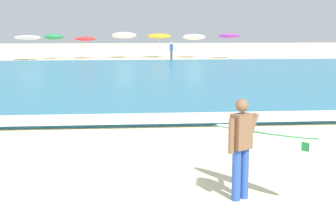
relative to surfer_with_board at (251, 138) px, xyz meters
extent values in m
plane|color=beige|center=(-3.61, -0.05, -1.03)|extent=(160.00, 160.00, 0.00)
cube|color=teal|center=(-3.61, 20.30, -0.96)|extent=(120.00, 28.00, 0.14)
cube|color=white|center=(-3.61, 6.90, -0.88)|extent=(120.00, 1.78, 0.01)
cylinder|color=#284CA3|center=(-0.28, -0.18, -0.59)|extent=(0.15, 0.15, 0.88)
cylinder|color=#284CA3|center=(-0.12, -0.07, -0.59)|extent=(0.15, 0.15, 0.88)
cube|color=brown|center=(-0.20, -0.12, 0.15)|extent=(0.40, 0.37, 0.60)
sphere|color=brown|center=(-0.20, -0.12, 0.59)|extent=(0.22, 0.22, 0.22)
cylinder|color=brown|center=(-0.39, -0.25, 0.10)|extent=(0.10, 0.10, 0.58)
cylinder|color=brown|center=(0.02, 0.04, 0.17)|extent=(0.32, 0.25, 0.51)
ellipsoid|color=white|center=(0.23, 0.15, 0.10)|extent=(1.47, 2.08, 0.23)
ellipsoid|color=green|center=(0.23, 0.15, 0.08)|extent=(1.54, 2.17, 0.19)
cube|color=green|center=(0.72, -0.62, -0.01)|extent=(0.09, 0.13, 0.14)
cylinder|color=beige|center=(-10.13, 36.27, -0.08)|extent=(0.05, 0.05, 1.89)
ellipsoid|color=white|center=(-10.13, 36.27, 0.92)|extent=(2.24, 2.26, 0.50)
cylinder|color=beige|center=(-8.12, 37.94, -0.08)|extent=(0.05, 0.05, 1.90)
ellipsoid|color=#23844C|center=(-8.12, 37.94, 0.96)|extent=(1.73, 1.74, 0.56)
cylinder|color=beige|center=(-5.35, 38.15, -0.16)|extent=(0.05, 0.05, 1.73)
ellipsoid|color=red|center=(-5.35, 38.15, 0.76)|extent=(1.87, 1.88, 0.39)
cylinder|color=beige|center=(-1.91, 38.89, -0.03)|extent=(0.05, 0.05, 2.00)
ellipsoid|color=white|center=(-1.91, 38.89, 1.05)|extent=(2.28, 2.31, 0.71)
cylinder|color=beige|center=(1.35, 39.09, -0.06)|extent=(0.05, 0.05, 1.94)
ellipsoid|color=#F4A31E|center=(1.35, 39.09, 0.98)|extent=(2.19, 2.22, 0.57)
cylinder|color=beige|center=(4.55, 38.70, -0.11)|extent=(0.05, 0.05, 1.84)
ellipsoid|color=white|center=(4.55, 38.70, 0.89)|extent=(2.09, 2.09, 0.54)
cylinder|color=beige|center=(7.48, 37.09, -0.03)|extent=(0.05, 0.05, 1.99)
ellipsoid|color=purple|center=(7.48, 37.09, 1.02)|extent=(1.96, 1.98, 0.53)
cylinder|color=#383842|center=(2.11, 35.35, -0.61)|extent=(0.20, 0.20, 0.84)
cube|color=#2D4CA5|center=(2.11, 35.35, 0.08)|extent=(0.32, 0.20, 0.54)
sphere|color=beige|center=(2.11, 35.35, 0.45)|extent=(0.20, 0.20, 0.20)
camera|label=1|loc=(-2.17, -8.24, 1.88)|focal=54.20mm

